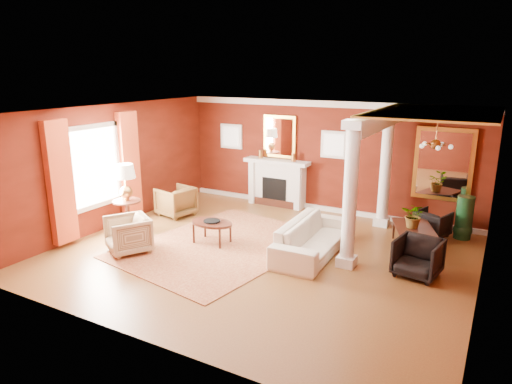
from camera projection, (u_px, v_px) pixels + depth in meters
The scene contains 27 objects.
ground at pixel (261, 254), 9.34m from camera, with size 8.00×8.00×0.00m, color brown.
room_shell at pixel (262, 158), 8.81m from camera, with size 8.04×7.04×2.92m.
fireplace at pixel (277, 183), 12.58m from camera, with size 1.85×0.42×1.29m.
overmantel_mirror at pixel (280, 137), 12.37m from camera, with size 0.95×0.07×1.15m.
flank_window_left at pixel (231, 136), 13.13m from camera, with size 0.70×0.07×0.70m.
flank_window_right at pixel (334, 145), 11.68m from camera, with size 0.70×0.07×0.70m.
left_window at pixel (97, 172), 10.28m from camera, with size 0.21×2.55×2.60m.
column_front at pixel (350, 195), 8.43m from camera, with size 0.36×0.36×2.80m.
column_back at pixel (386, 168), 10.71m from camera, with size 0.36×0.36×2.80m.
header_beam at pixel (377, 121), 9.47m from camera, with size 0.30×3.20×0.32m, color white.
amber_ceiling at pixel (436, 112), 8.74m from camera, with size 2.30×3.40×0.04m, color gold.
dining_mirror at pixel (443, 164), 10.50m from camera, with size 1.30×0.07×1.70m.
chandelier at pixel (436, 144), 8.92m from camera, with size 0.60×0.62×0.75m.
crown_trim at pixel (326, 104), 11.53m from camera, with size 8.00×0.08×0.16m, color white.
base_trim at pixel (322, 208), 12.25m from camera, with size 8.00×0.08×0.12m, color white.
rug at pixel (222, 245), 9.82m from camera, with size 3.14×4.19×0.02m, color maroon.
sofa at pixel (313, 232), 9.26m from camera, with size 2.40×0.70×0.94m, color beige.
armchair_leopard at pixel (176, 200), 11.73m from camera, with size 0.81×0.76×0.84m, color black.
armchair_stripe at pixel (128, 233), 9.37m from camera, with size 0.81×0.76×0.83m, color tan.
coffee_table at pixel (212, 224), 9.84m from camera, with size 0.96×0.96×0.49m.
coffee_book at pixel (212, 217), 9.81m from camera, with size 0.15×0.02×0.20m, color black.
side_table at pixel (126, 186), 10.43m from camera, with size 0.64×0.64×1.59m.
dining_table at pixel (415, 233), 9.49m from camera, with size 1.36×0.48×0.76m, color black.
dining_chair_near at pixel (418, 256), 8.28m from camera, with size 0.76×0.71×0.78m, color black.
dining_chair_far at pixel (433, 223), 10.24m from camera, with size 0.66×0.61×0.67m, color black.
green_urn at pixel (464, 222), 10.14m from camera, with size 0.41×0.41×0.98m.
potted_plant at pixel (415, 205), 9.35m from camera, with size 0.48×0.54×0.42m, color #26591E.
Camera 1 is at (4.10, -7.66, 3.67)m, focal length 32.00 mm.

